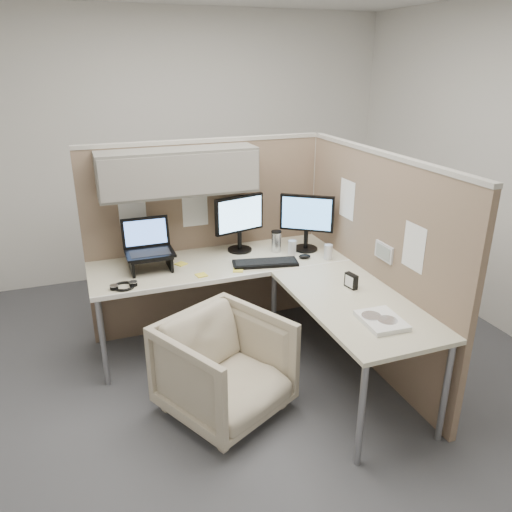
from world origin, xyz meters
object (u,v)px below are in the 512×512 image
object	(u,v)px
monitor_left	(239,219)
desk	(265,282)
office_chair	(225,364)
keyboard	(265,263)

from	to	relation	value
monitor_left	desk	bearing A→B (deg)	-103.83
office_chair	monitor_left	distance (m)	1.28
office_chair	keyboard	distance (m)	0.93
monitor_left	keyboard	distance (m)	0.45
monitor_left	keyboard	bearing A→B (deg)	-90.11
desk	keyboard	size ratio (longest dim) A/B	4.00
monitor_left	keyboard	size ratio (longest dim) A/B	0.93
office_chair	keyboard	bearing A→B (deg)	23.46
desk	office_chair	distance (m)	0.71
desk	office_chair	world-z (taller)	office_chair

